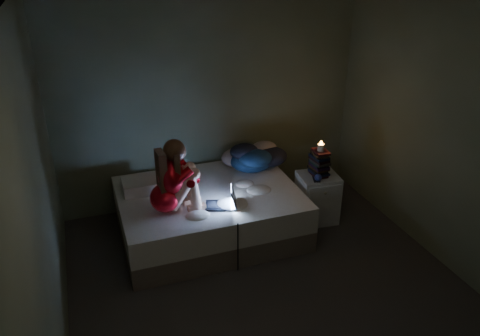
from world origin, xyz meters
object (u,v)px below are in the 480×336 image
bed (209,213)px  candle (321,146)px  laptop (220,197)px  phone (317,179)px  woman (164,178)px  nightstand (317,198)px

bed → candle: (1.25, -0.13, 0.67)m
bed → laptop: bearing=-85.1°
laptop → bed: bearing=113.4°
phone → bed: bearing=-177.5°
bed → woman: woman is taller
laptop → phone: (1.15, 0.11, -0.05)m
nightstand → phone: 0.31m
nightstand → woman: bearing=-170.2°
bed → nightstand: nightstand is taller
nightstand → phone: (-0.07, -0.09, 0.29)m
woman → nightstand: size_ratio=1.33×
bed → phone: phone is taller
laptop → candle: bearing=28.2°
bed → woman: bearing=-152.9°
bed → nightstand: (1.25, -0.13, 0.02)m
bed → candle: 1.42m
laptop → nightstand: bearing=27.9°
bed → laptop: size_ratio=6.06×
woman → candle: bearing=1.4°
woman → laptop: size_ratio=2.43×
laptop → phone: laptop is taller
woman → laptop: (0.54, -0.07, -0.27)m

